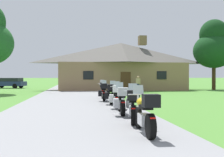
# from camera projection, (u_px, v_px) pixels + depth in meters

# --- Properties ---
(ground_plane) EXTENTS (500.00, 500.00, 0.00)m
(ground_plane) POSITION_uv_depth(u_px,v_px,m) (75.00, 98.00, 20.90)
(ground_plane) COLOR #4C8433
(asphalt_driveway) EXTENTS (6.40, 80.00, 0.06)m
(asphalt_driveway) POSITION_uv_depth(u_px,v_px,m) (75.00, 99.00, 18.91)
(asphalt_driveway) COLOR gray
(asphalt_driveway) RESTS_ON ground
(motorcycle_yellow_nearest_to_camera) EXTENTS (0.66, 2.08, 1.30)m
(motorcycle_yellow_nearest_to_camera) POSITION_uv_depth(u_px,v_px,m) (145.00, 114.00, 7.40)
(motorcycle_yellow_nearest_to_camera) COLOR black
(motorcycle_yellow_nearest_to_camera) RESTS_ON asphalt_driveway
(motorcycle_black_second_in_row) EXTENTS (0.84, 2.07, 1.30)m
(motorcycle_black_second_in_row) POSITION_uv_depth(u_px,v_px,m) (133.00, 106.00, 9.37)
(motorcycle_black_second_in_row) COLOR black
(motorcycle_black_second_in_row) RESTS_ON asphalt_driveway
(motorcycle_green_third_in_row) EXTENTS (0.81, 2.08, 1.30)m
(motorcycle_green_third_in_row) POSITION_uv_depth(u_px,v_px,m) (122.00, 101.00, 11.27)
(motorcycle_green_third_in_row) COLOR black
(motorcycle_green_third_in_row) RESTS_ON asphalt_driveway
(motorcycle_yellow_fourth_in_row) EXTENTS (0.90, 2.08, 1.30)m
(motorcycle_yellow_fourth_in_row) POSITION_uv_depth(u_px,v_px,m) (117.00, 97.00, 13.63)
(motorcycle_yellow_fourth_in_row) COLOR black
(motorcycle_yellow_fourth_in_row) RESTS_ON asphalt_driveway
(motorcycle_green_fifth_in_row) EXTENTS (0.97, 2.07, 1.30)m
(motorcycle_green_fifth_in_row) POSITION_uv_depth(u_px,v_px,m) (112.00, 94.00, 15.59)
(motorcycle_green_fifth_in_row) COLOR black
(motorcycle_green_fifth_in_row) RESTS_ON asphalt_driveway
(motorcycle_green_sixth_in_row) EXTENTS (0.85, 2.08, 1.30)m
(motorcycle_green_sixth_in_row) POSITION_uv_depth(u_px,v_px,m) (104.00, 92.00, 17.57)
(motorcycle_green_sixth_in_row) COLOR black
(motorcycle_green_sixth_in_row) RESTS_ON asphalt_driveway
(motorcycle_red_farthest_in_row) EXTENTS (0.66, 2.08, 1.30)m
(motorcycle_red_farthest_in_row) POSITION_uv_depth(u_px,v_px,m) (103.00, 90.00, 19.97)
(motorcycle_red_farthest_in_row) COLOR black
(motorcycle_red_farthest_in_row) RESTS_ON asphalt_driveway
(stone_lodge) EXTENTS (15.28, 6.37, 6.49)m
(stone_lodge) POSITION_uv_depth(u_px,v_px,m) (121.00, 66.00, 32.79)
(stone_lodge) COLOR #896B4C
(stone_lodge) RESTS_ON ground
(bystander_tan_shirt_near_lodge) EXTENTS (0.40, 0.44, 1.67)m
(bystander_tan_shirt_near_lodge) POSITION_uv_depth(u_px,v_px,m) (138.00, 83.00, 27.61)
(bystander_tan_shirt_near_lodge) COLOR navy
(bystander_tan_shirt_near_lodge) RESTS_ON ground
(tree_right_of_lodge) EXTENTS (4.88, 4.88, 8.48)m
(tree_right_of_lodge) POSITION_uv_depth(u_px,v_px,m) (214.00, 46.00, 33.14)
(tree_right_of_lodge) COLOR #422D19
(tree_right_of_lodge) RESTS_ON ground
(parked_navy_suv_far_left) EXTENTS (4.93, 3.03, 1.40)m
(parked_navy_suv_far_left) POSITION_uv_depth(u_px,v_px,m) (9.00, 82.00, 37.48)
(parked_navy_suv_far_left) COLOR navy
(parked_navy_suv_far_left) RESTS_ON ground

